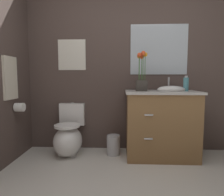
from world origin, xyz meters
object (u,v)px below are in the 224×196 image
at_px(vanity_cabinet, 161,123).
at_px(toilet_paper_roll, 20,107).
at_px(soap_bottle, 186,84).
at_px(flower_vase, 142,78).
at_px(hanging_towel, 10,78).
at_px(wall_poster, 72,55).
at_px(wall_mirror, 159,50).
at_px(trash_bin, 113,145).
at_px(toilet, 69,137).

distance_m(vanity_cabinet, toilet_paper_roll, 1.84).
height_order(vanity_cabinet, soap_bottle, soap_bottle).
bearing_deg(vanity_cabinet, flower_vase, -174.19).
relative_size(flower_vase, toilet_paper_roll, 4.60).
bearing_deg(hanging_towel, wall_poster, 41.44).
distance_m(flower_vase, soap_bottle, 0.57).
bearing_deg(vanity_cabinet, wall_mirror, 90.52).
bearing_deg(flower_vase, wall_poster, 161.80).
bearing_deg(vanity_cabinet, toilet_paper_roll, -174.66).
xyz_separation_m(wall_poster, hanging_towel, (-0.62, -0.55, -0.33)).
bearing_deg(wall_poster, hanging_towel, -138.56).
bearing_deg(wall_mirror, toilet_paper_roll, -165.67).
bearing_deg(wall_poster, vanity_cabinet, -13.24).
height_order(wall_mirror, toilet_paper_roll, wall_mirror).
bearing_deg(flower_vase, trash_bin, 169.19).
height_order(toilet, hanging_towel, hanging_towel).
distance_m(flower_vase, wall_mirror, 0.58).
bearing_deg(hanging_towel, flower_vase, 8.17).
xyz_separation_m(flower_vase, soap_bottle, (0.57, 0.00, -0.08)).
bearing_deg(hanging_towel, vanity_cabinet, 7.83).
distance_m(vanity_cabinet, flower_vase, 0.66).
distance_m(wall_poster, hanging_towel, 0.90).
relative_size(trash_bin, wall_mirror, 0.34).
bearing_deg(vanity_cabinet, wall_poster, 166.76).
bearing_deg(soap_bottle, vanity_cabinet, 175.37).
xyz_separation_m(toilet, vanity_cabinet, (1.25, -0.03, 0.21)).
distance_m(vanity_cabinet, trash_bin, 0.71).
height_order(soap_bottle, toilet_paper_roll, soap_bottle).
height_order(trash_bin, toilet_paper_roll, toilet_paper_roll).
height_order(flower_vase, trash_bin, flower_vase).
relative_size(trash_bin, wall_poster, 0.62).
bearing_deg(vanity_cabinet, hanging_towel, -172.17).
bearing_deg(flower_vase, hanging_towel, -171.83).
bearing_deg(flower_vase, toilet, 176.84).
bearing_deg(soap_bottle, trash_bin, 175.95).
xyz_separation_m(soap_bottle, wall_poster, (-1.54, 0.32, 0.41)).
bearing_deg(toilet, soap_bottle, -1.87).
distance_m(toilet, soap_bottle, 1.71).
height_order(hanging_towel, toilet_paper_roll, hanging_towel).
distance_m(trash_bin, toilet_paper_roll, 1.32).
height_order(toilet, toilet_paper_roll, toilet_paper_roll).
relative_size(vanity_cabinet, wall_poster, 2.43).
bearing_deg(wall_poster, toilet, -90.00).
bearing_deg(wall_poster, trash_bin, -22.32).
relative_size(wall_mirror, hanging_towel, 1.54).
relative_size(trash_bin, hanging_towel, 0.52).
xyz_separation_m(flower_vase, toilet_paper_roll, (-1.55, -0.14, -0.37)).
relative_size(flower_vase, hanging_towel, 0.97).
relative_size(toilet, flower_vase, 1.36).
height_order(toilet, trash_bin, toilet).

